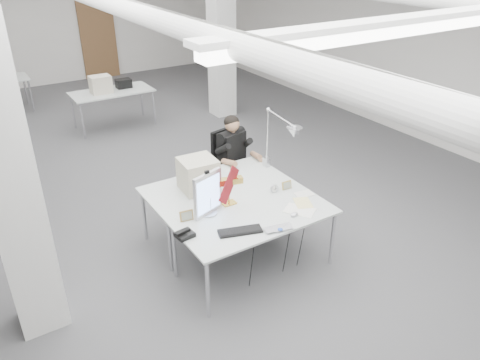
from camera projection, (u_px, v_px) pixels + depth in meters
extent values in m
cube|color=#474749|center=(167.00, 186.00, 7.45)|extent=(10.00, 14.00, 0.02)
cube|color=silver|center=(48.00, 21.00, 11.96)|extent=(10.00, 0.02, 3.20)
cube|color=silver|center=(398.00, 48.00, 9.09)|extent=(0.02, 14.00, 3.20)
cube|color=white|center=(9.00, 183.00, 4.12)|extent=(0.45, 0.45, 3.20)
cube|color=white|center=(221.00, 40.00, 9.77)|extent=(0.45, 0.45, 3.20)
cube|color=brown|center=(98.00, 39.00, 12.73)|extent=(0.95, 0.08, 2.10)
cube|color=white|center=(388.00, 30.00, 3.08)|extent=(2.80, 0.14, 0.08)
cube|color=silver|center=(256.00, 217.00, 5.23)|extent=(1.80, 0.90, 0.02)
cube|color=silver|center=(216.00, 185.00, 5.91)|extent=(1.80, 0.90, 0.02)
cube|color=silver|center=(112.00, 92.00, 9.45)|extent=(1.60, 0.80, 0.02)
cube|color=silver|center=(208.00, 194.00, 5.16)|extent=(0.40, 0.16, 0.51)
cube|color=maroon|center=(229.00, 185.00, 5.23)|extent=(0.38, 0.18, 0.44)
cube|color=black|center=(240.00, 231.00, 4.94)|extent=(0.49, 0.29, 0.02)
imported|color=silver|center=(280.00, 231.00, 4.94)|extent=(0.35, 0.27, 0.02)
ellipsoid|color=silver|center=(294.00, 214.00, 5.22)|extent=(0.11, 0.08, 0.04)
cube|color=black|center=(185.00, 235.00, 4.86)|extent=(0.20, 0.18, 0.05)
cube|color=#A38146|center=(186.00, 216.00, 5.12)|extent=(0.16, 0.06, 0.12)
cube|color=tan|center=(287.00, 185.00, 5.76)|extent=(0.13, 0.04, 0.10)
cylinder|color=#B1B2B6|center=(274.00, 188.00, 5.69)|extent=(0.11, 0.06, 0.11)
cube|color=white|center=(300.00, 210.00, 5.33)|extent=(0.38, 0.41, 0.01)
cube|color=#E6DA89|center=(303.00, 203.00, 5.47)|extent=(0.28, 0.31, 0.01)
cube|color=silver|center=(304.00, 194.00, 5.66)|extent=(0.24, 0.19, 0.01)
cube|color=#BEB89E|center=(198.00, 174.00, 5.70)|extent=(0.45, 0.43, 0.40)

